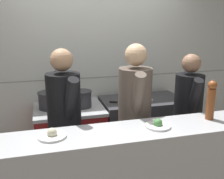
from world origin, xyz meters
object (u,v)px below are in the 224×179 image
at_px(stock_pot, 50,100).
at_px(plated_dish_appetiser, 158,125).
at_px(chefs_knife, 121,103).
at_px(chef_head_cook, 65,121).
at_px(pepper_mill, 211,99).
at_px(plated_dish_main, 52,135).
at_px(chef_line, 187,114).
at_px(sauce_pot, 82,98).
at_px(chef_sous, 135,115).
at_px(oven_range, 70,139).
at_px(mixing_bowl_steel, 146,96).

bearing_deg(stock_pot, plated_dish_appetiser, -54.72).
xyz_separation_m(chefs_knife, chef_head_cook, (-0.78, -0.55, 0.03)).
xyz_separation_m(stock_pot, pepper_mill, (1.44, -1.20, 0.25)).
bearing_deg(plated_dish_main, chef_line, 18.84).
height_order(stock_pot, chef_line, chef_line).
xyz_separation_m(chefs_knife, pepper_mill, (0.54, -1.08, 0.32)).
xyz_separation_m(sauce_pot, pepper_mill, (1.04, -1.15, 0.24)).
height_order(stock_pot, chef_sous, chef_sous).
bearing_deg(sauce_pot, oven_range, 173.01).
relative_size(oven_range, chef_sous, 0.51).
distance_m(stock_pot, chef_line, 1.68).
height_order(mixing_bowl_steel, chef_head_cook, chef_head_cook).
xyz_separation_m(plated_dish_appetiser, pepper_mill, (0.56, 0.05, 0.18)).
height_order(oven_range, sauce_pot, sauce_pot).
xyz_separation_m(plated_dish_appetiser, chef_sous, (-0.03, 0.50, -0.09)).
height_order(chefs_knife, pepper_mill, pepper_mill).
relative_size(sauce_pot, plated_dish_appetiser, 1.10).
relative_size(plated_dish_main, chef_head_cook, 0.14).
bearing_deg(chefs_knife, sauce_pot, 172.08).
bearing_deg(chef_head_cook, plated_dish_main, -117.93).
relative_size(sauce_pot, chef_line, 0.16).
bearing_deg(plated_dish_main, chef_sous, 28.22).
bearing_deg(mixing_bowl_steel, sauce_pot, 179.78).
xyz_separation_m(oven_range, pepper_mill, (1.21, -1.17, 0.79)).
xyz_separation_m(plated_dish_main, pepper_mill, (1.47, 0.02, 0.18)).
height_order(sauce_pot, plated_dish_appetiser, plated_dish_appetiser).
height_order(mixing_bowl_steel, chefs_knife, mixing_bowl_steel).
bearing_deg(stock_pot, plated_dish_main, -91.16).
bearing_deg(mixing_bowl_steel, chefs_knife, -169.95).
bearing_deg(chef_line, mixing_bowl_steel, 127.73).
bearing_deg(chef_line, pepper_mill, -83.59).
xyz_separation_m(chefs_knife, plated_dish_appetiser, (-0.01, -1.13, 0.14)).
relative_size(stock_pot, chef_sous, 0.17).
xyz_separation_m(chefs_knife, chef_sous, (-0.04, -0.63, 0.05)).
relative_size(sauce_pot, chef_sous, 0.15).
xyz_separation_m(oven_range, sauce_pot, (0.17, -0.02, 0.54)).
relative_size(plated_dish_main, chef_sous, 0.14).
distance_m(chefs_knife, plated_dish_appetiser, 1.14).
relative_size(mixing_bowl_steel, pepper_mill, 0.54).
bearing_deg(chefs_knife, mixing_bowl_steel, 10.05).
xyz_separation_m(mixing_bowl_steel, pepper_mill, (0.17, -1.15, 0.28)).
bearing_deg(pepper_mill, mixing_bowl_steel, 98.60).
xyz_separation_m(sauce_pot, chef_line, (1.12, -0.64, -0.09)).
bearing_deg(chef_head_cook, plated_dish_appetiser, -50.18).
bearing_deg(oven_range, chef_head_cook, -99.63).
height_order(sauce_pot, chef_line, chef_line).
relative_size(plated_dish_appetiser, chef_sous, 0.13).
relative_size(stock_pot, mixing_bowl_steel, 1.42).
bearing_deg(mixing_bowl_steel, chef_line, -67.99).
xyz_separation_m(mixing_bowl_steel, chef_sous, (-0.42, -0.69, 0.01)).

